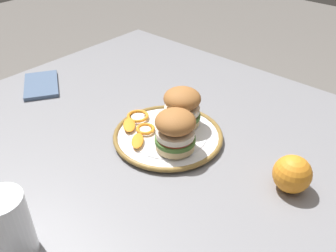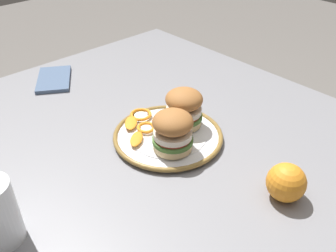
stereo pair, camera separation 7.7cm
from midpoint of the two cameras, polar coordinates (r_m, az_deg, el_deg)
name	(u,v)px [view 1 (the left image)]	position (r m, az deg, el deg)	size (l,w,h in m)	color
dining_table	(172,172)	(0.97, -1.71, -7.32)	(1.33, 1.07, 0.72)	gray
dinner_plate	(168,136)	(0.94, -2.34, -1.61)	(0.28, 0.28, 0.02)	white
sandwich_half_left	(182,106)	(0.94, -0.12, 3.02)	(0.13, 0.13, 0.10)	beige
sandwich_half_right	(175,130)	(0.85, -1.42, -0.70)	(0.13, 0.13, 0.10)	beige
orange_peel_curled	(138,116)	(1.00, -6.94, 1.47)	(0.08, 0.08, 0.01)	orange
orange_peel_strip_long	(138,141)	(0.91, -7.18, -2.36)	(0.06, 0.07, 0.01)	orange
orange_peel_strip_short	(129,125)	(0.96, -8.33, 0.12)	(0.07, 0.07, 0.01)	orange
orange_peel_small_curl	(145,129)	(0.94, -5.86, -0.53)	(0.07, 0.07, 0.01)	orange
drinking_glass	(10,230)	(0.72, -26.39, -14.46)	(0.08, 0.08, 0.13)	white
whole_orange	(292,174)	(0.81, 16.24, -7.28)	(0.08, 0.08, 0.08)	orange
folded_napkin	(41,85)	(1.26, -20.83, 5.96)	(0.17, 0.10, 0.01)	slate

